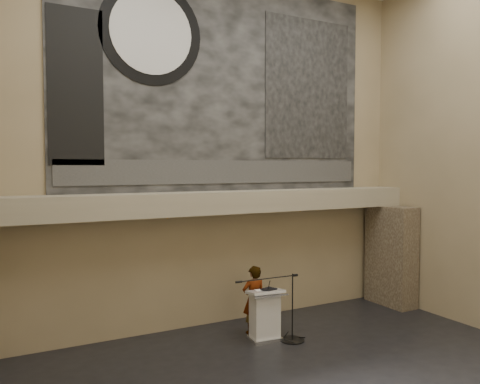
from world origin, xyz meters
TOP-DOWN VIEW (x-y plane):
  - wall_back at (0.00, 4.00)m, footprint 10.00×0.02m
  - soffit at (0.00, 3.60)m, footprint 10.00×0.80m
  - sprinkler_left at (-1.60, 3.55)m, footprint 0.04×0.04m
  - sprinkler_right at (1.90, 3.55)m, footprint 0.04×0.04m
  - banner at (0.00, 3.97)m, footprint 8.00×0.05m
  - banner_text_strip at (0.00, 3.93)m, footprint 7.76×0.02m
  - banner_clock_rim at (-1.80, 3.93)m, footprint 2.30×0.02m
  - banner_clock_face at (-1.80, 3.91)m, footprint 1.84×0.02m
  - banner_building_print at (2.40, 3.93)m, footprint 2.60×0.02m
  - banner_brick_print at (-3.40, 3.93)m, footprint 1.10×0.02m
  - stone_pier at (4.65, 3.15)m, footprint 0.60×1.40m
  - lectern at (0.21, 2.45)m, footprint 0.79×0.60m
  - binder at (0.29, 2.41)m, footprint 0.36×0.32m
  - papers at (0.13, 2.42)m, footprint 0.28×0.35m
  - speaker_person at (0.21, 2.94)m, footprint 0.58×0.40m
  - mic_stand at (0.67, 2.15)m, footprint 1.62×0.52m

SIDE VIEW (x-z plane):
  - mic_stand at x=0.67m, z-range -0.50..0.96m
  - lectern at x=0.21m, z-range -0.02..1.12m
  - speaker_person at x=0.21m, z-range 0.00..1.54m
  - papers at x=0.13m, z-range 1.10..1.10m
  - binder at x=0.29m, z-range 1.10..1.14m
  - stone_pier at x=4.65m, z-range 0.00..2.70m
  - sprinkler_left at x=-1.60m, z-range 2.64..2.70m
  - sprinkler_right at x=1.90m, z-range 2.64..2.70m
  - soffit at x=0.00m, z-range 2.70..3.20m
  - banner_text_strip at x=0.00m, z-range 3.38..3.93m
  - wall_back at x=0.00m, z-range 0.00..8.50m
  - banner_brick_print at x=-3.40m, z-range 3.80..7.00m
  - banner at x=0.00m, z-range 3.20..8.20m
  - banner_building_print at x=2.40m, z-range 4.00..7.60m
  - banner_clock_rim at x=-1.80m, z-range 5.55..7.85m
  - banner_clock_face at x=-1.80m, z-range 5.78..7.62m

